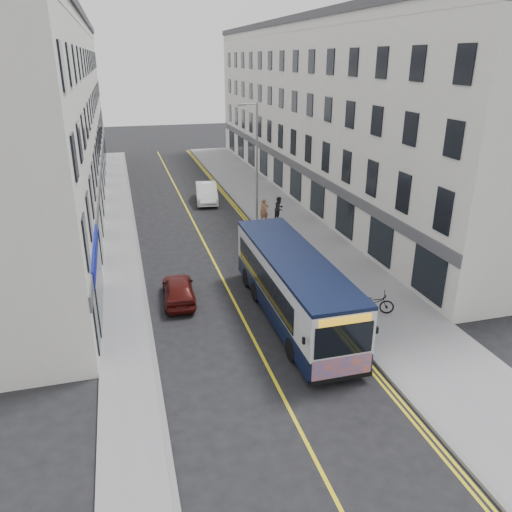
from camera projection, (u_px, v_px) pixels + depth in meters
ground at (248, 328)px, 21.06m from camera, size 140.00×140.00×0.00m
pavement_east at (294, 228)px, 33.32m from camera, size 4.50×64.00×0.12m
pavement_west at (120, 243)px, 30.56m from camera, size 2.00×64.00×0.12m
kerb_east at (261, 230)px, 32.77m from camera, size 0.18×64.00×0.13m
kerb_west at (137, 241)px, 30.81m from camera, size 0.18×64.00×0.13m
road_centre_line at (201, 237)px, 31.81m from camera, size 0.12×64.00×0.01m
road_dbl_yellow_inner at (255, 232)px, 32.68m from camera, size 0.10×64.00×0.01m
road_dbl_yellow_outer at (258, 232)px, 32.73m from camera, size 0.10×64.00×0.01m
terrace_east at (320, 113)px, 40.29m from camera, size 6.00×46.00×13.00m
terrace_west at (50, 120)px, 35.26m from camera, size 6.00×46.00×13.00m
streetlamp at (256, 159)px, 33.00m from camera, size 1.32×0.18×8.00m
city_bus at (293, 284)px, 21.27m from camera, size 2.41×10.29×2.99m
bicycle at (372, 302)px, 21.95m from camera, size 1.99×1.36×0.99m
pedestrian_near at (264, 211)px, 33.84m from camera, size 0.61×0.41×1.66m
pedestrian_far at (279, 209)px, 34.35m from camera, size 1.03×1.00×1.67m
car_white at (206, 193)px, 39.21m from camera, size 2.12×4.71×1.50m
car_maroon at (179, 289)px, 23.19m from camera, size 1.64×3.64×1.22m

